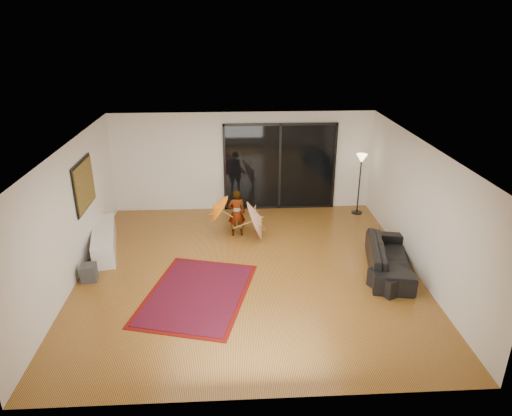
{
  "coord_description": "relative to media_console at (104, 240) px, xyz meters",
  "views": [
    {
      "loc": [
        -0.31,
        -8.36,
        4.93
      ],
      "look_at": [
        0.2,
        0.83,
        1.1
      ],
      "focal_mm": 32.0,
      "sensor_mm": 36.0,
      "label": 1
    }
  ],
  "objects": [
    {
      "name": "parasol_white",
      "position": [
        3.64,
        0.5,
        0.24
      ],
      "size": [
        0.54,
        0.97,
        0.97
      ],
      "rotation": [
        0.0,
        1.19,
        0.0
      ],
      "color": "white",
      "rests_on": "floor"
    },
    {
      "name": "floor",
      "position": [
        3.25,
        -1.13,
        -0.26
      ],
      "size": [
        7.0,
        7.0,
        0.0
      ],
      "primitive_type": "plane",
      "color": "#AE752F",
      "rests_on": "ground"
    },
    {
      "name": "persian_rug",
      "position": [
        2.22,
        -1.94,
        -0.25
      ],
      "size": [
        2.44,
        2.96,
        0.02
      ],
      "rotation": [
        0.0,
        0.0,
        -0.26
      ],
      "color": "#620C08",
      "rests_on": "floor"
    },
    {
      "name": "speaker",
      "position": [
        0.0,
        -1.29,
        -0.09
      ],
      "size": [
        0.34,
        0.34,
        0.35
      ],
      "primitive_type": "cube",
      "rotation": [
        0.0,
        0.0,
        0.12
      ],
      "color": "#424244",
      "rests_on": "floor"
    },
    {
      "name": "child",
      "position": [
        3.04,
        0.65,
        0.32
      ],
      "size": [
        0.44,
        0.31,
        1.17
      ],
      "primitive_type": "imported",
      "rotation": [
        0.0,
        0.0,
        3.2
      ],
      "color": "#999999",
      "rests_on": "floor"
    },
    {
      "name": "wall_left",
      "position": [
        -0.25,
        -1.13,
        1.09
      ],
      "size": [
        0.0,
        7.0,
        7.0
      ],
      "primitive_type": "plane",
      "rotation": [
        1.57,
        0.0,
        1.57
      ],
      "color": "silver",
      "rests_on": "floor"
    },
    {
      "name": "wall_back",
      "position": [
        3.25,
        2.37,
        1.09
      ],
      "size": [
        7.0,
        0.0,
        7.0
      ],
      "primitive_type": "plane",
      "rotation": [
        1.57,
        0.0,
        0.0
      ],
      "color": "silver",
      "rests_on": "floor"
    },
    {
      "name": "parasol_orange",
      "position": [
        2.49,
        0.6,
        0.47
      ],
      "size": [
        0.57,
        0.74,
        0.84
      ],
      "rotation": [
        0.0,
        -0.96,
        0.0
      ],
      "color": "orange",
      "rests_on": "child"
    },
    {
      "name": "wall_front",
      "position": [
        3.25,
        -4.63,
        1.09
      ],
      "size": [
        7.0,
        0.0,
        7.0
      ],
      "primitive_type": "plane",
      "rotation": [
        -1.57,
        0.0,
        0.0
      ],
      "color": "silver",
      "rests_on": "floor"
    },
    {
      "name": "sofa",
      "position": [
        6.2,
        -1.24,
        0.04
      ],
      "size": [
        1.22,
        2.21,
        0.61
      ],
      "primitive_type": "imported",
      "rotation": [
        0.0,
        0.0,
        1.37
      ],
      "color": "black",
      "rests_on": "floor"
    },
    {
      "name": "wall_right",
      "position": [
        6.75,
        -1.13,
        1.09
      ],
      "size": [
        0.0,
        7.0,
        7.0
      ],
      "primitive_type": "plane",
      "rotation": [
        1.57,
        0.0,
        -1.57
      ],
      "color": "silver",
      "rests_on": "floor"
    },
    {
      "name": "sliding_door",
      "position": [
        4.25,
        2.34,
        0.94
      ],
      "size": [
        3.06,
        0.07,
        2.4
      ],
      "color": "black",
      "rests_on": "wall_back"
    },
    {
      "name": "floor_lamp",
      "position": [
        6.35,
        1.86,
        1.05
      ],
      "size": [
        0.29,
        0.29,
        1.66
      ],
      "color": "black",
      "rests_on": "floor"
    },
    {
      "name": "ceiling",
      "position": [
        3.25,
        -1.13,
        2.44
      ],
      "size": [
        7.0,
        7.0,
        0.0
      ],
      "primitive_type": "plane",
      "rotation": [
        3.14,
        0.0,
        0.0
      ],
      "color": "white",
      "rests_on": "wall_back"
    },
    {
      "name": "media_console",
      "position": [
        0.0,
        0.0,
        0.0
      ],
      "size": [
        0.87,
        1.94,
        0.52
      ],
      "primitive_type": "cube",
      "rotation": [
        0.0,
        0.0,
        0.22
      ],
      "color": "white",
      "rests_on": "floor"
    },
    {
      "name": "ottoman",
      "position": [
        6.02,
        -1.93,
        -0.07
      ],
      "size": [
        0.87,
        0.87,
        0.38
      ],
      "primitive_type": "cube",
      "rotation": [
        0.0,
        0.0,
        0.44
      ],
      "color": "black",
      "rests_on": "floor"
    },
    {
      "name": "painting",
      "position": [
        -0.21,
        -0.13,
        1.39
      ],
      "size": [
        0.04,
        1.28,
        1.08
      ],
      "color": "black",
      "rests_on": "wall_left"
    }
  ]
}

